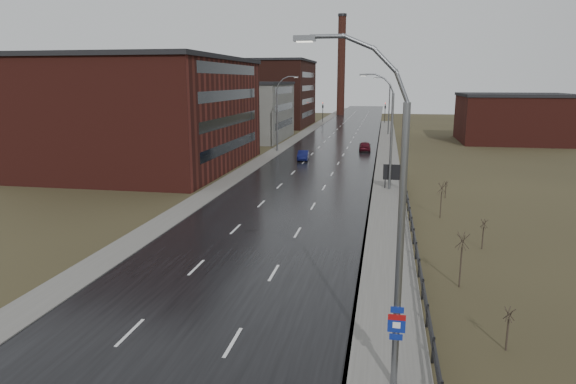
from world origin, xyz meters
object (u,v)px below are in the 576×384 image
at_px(streetlight_main, 391,223).
at_px(car_near, 303,156).
at_px(billboard, 393,173).
at_px(car_far, 365,146).

bearing_deg(streetlight_main, car_near, 102.13).
relative_size(billboard, car_near, 0.64).
height_order(streetlight_main, car_far, streetlight_main).
relative_size(streetlight_main, car_far, 2.74).
height_order(billboard, car_far, billboard).
bearing_deg(streetlight_main, billboard, 88.95).
bearing_deg(billboard, car_far, 97.73).
height_order(billboard, car_near, billboard).
relative_size(billboard, car_far, 0.59).
xyz_separation_m(billboard, car_far, (-3.89, 28.63, -0.98)).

